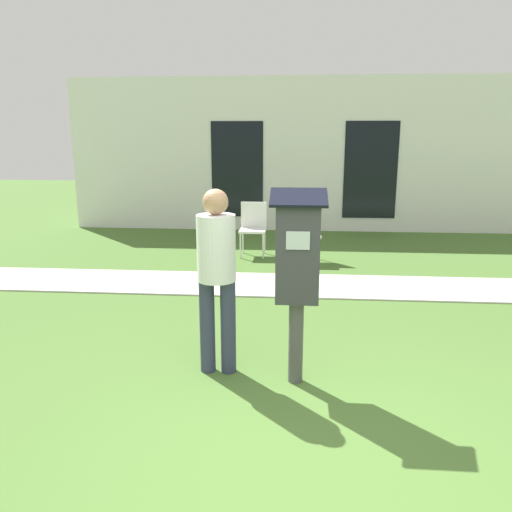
{
  "coord_description": "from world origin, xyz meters",
  "views": [
    {
      "loc": [
        -0.13,
        -2.71,
        1.98
      ],
      "look_at": [
        -0.44,
        1.18,
        1.05
      ],
      "focal_mm": 35.0,
      "sensor_mm": 36.0,
      "label": 1
    }
  ],
  "objects_px": {
    "parking_meter": "(297,263)",
    "person_standing": "(217,268)",
    "outdoor_chair_left": "(253,224)",
    "outdoor_chair_middle": "(307,229)"
  },
  "relations": [
    {
      "from": "person_standing",
      "to": "outdoor_chair_middle",
      "type": "relative_size",
      "value": 1.76
    },
    {
      "from": "outdoor_chair_left",
      "to": "parking_meter",
      "type": "bearing_deg",
      "value": -82.94
    },
    {
      "from": "parking_meter",
      "to": "person_standing",
      "type": "xyz_separation_m",
      "value": [
        -0.67,
        0.13,
        -0.09
      ]
    },
    {
      "from": "person_standing",
      "to": "outdoor_chair_middle",
      "type": "xyz_separation_m",
      "value": [
        0.83,
        4.07,
        -0.4
      ]
    },
    {
      "from": "parking_meter",
      "to": "outdoor_chair_left",
      "type": "xyz_separation_m",
      "value": [
        -0.75,
        4.54,
        -0.49
      ]
    },
    {
      "from": "parking_meter",
      "to": "person_standing",
      "type": "bearing_deg",
      "value": 168.81
    },
    {
      "from": "parking_meter",
      "to": "outdoor_chair_left",
      "type": "bearing_deg",
      "value": 99.33
    },
    {
      "from": "outdoor_chair_left",
      "to": "outdoor_chair_middle",
      "type": "xyz_separation_m",
      "value": [
        0.91,
        -0.34,
        0.0
      ]
    },
    {
      "from": "person_standing",
      "to": "outdoor_chair_left",
      "type": "bearing_deg",
      "value": 57.58
    },
    {
      "from": "outdoor_chair_left",
      "to": "outdoor_chair_middle",
      "type": "relative_size",
      "value": 1.0
    }
  ]
}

